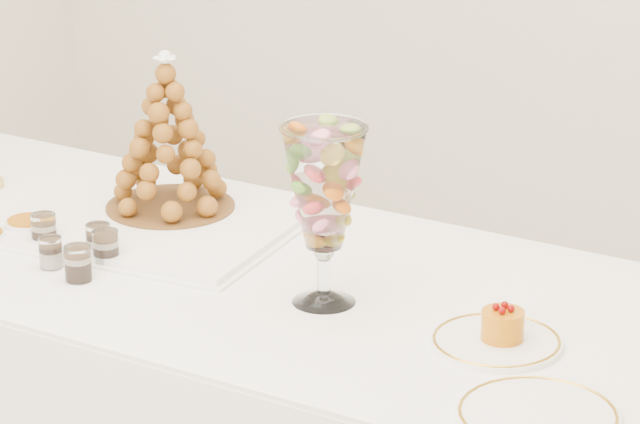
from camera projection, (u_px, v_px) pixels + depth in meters
The scene contains 12 objects.
lace_tray at pixel (144, 224), 3.25m from camera, with size 0.61×0.46×0.02m, color white.
macaron_vase at pixel (324, 190), 2.81m from camera, with size 0.16×0.16×0.35m.
cake_plate at pixel (496, 342), 2.71m from camera, with size 0.24×0.24×0.01m, color white.
spare_plate at pixel (538, 416), 2.45m from camera, with size 0.27×0.27×0.01m, color white.
verrine_a at pixel (44, 230), 3.15m from camera, with size 0.05×0.05×0.07m, color white.
verrine_b at pixel (98, 240), 3.10m from camera, with size 0.05×0.05×0.07m, color white.
verrine_c at pixel (106, 247), 3.06m from camera, with size 0.05×0.05×0.07m, color white.
verrine_d at pixel (51, 253), 3.04m from camera, with size 0.05×0.05×0.06m, color white.
verrine_e at pixel (78, 263), 2.97m from camera, with size 0.05×0.05×0.07m, color white.
ramekin_back at pixel (28, 227), 3.22m from camera, with size 0.10×0.10×0.03m, color white.
croquembouche at pixel (168, 133), 3.26m from camera, with size 0.28×0.28×0.35m.
mousse_cake at pixel (503, 325), 2.70m from camera, with size 0.08×0.08×0.07m.
Camera 1 is at (1.58, -2.14, 2.00)m, focal length 85.00 mm.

